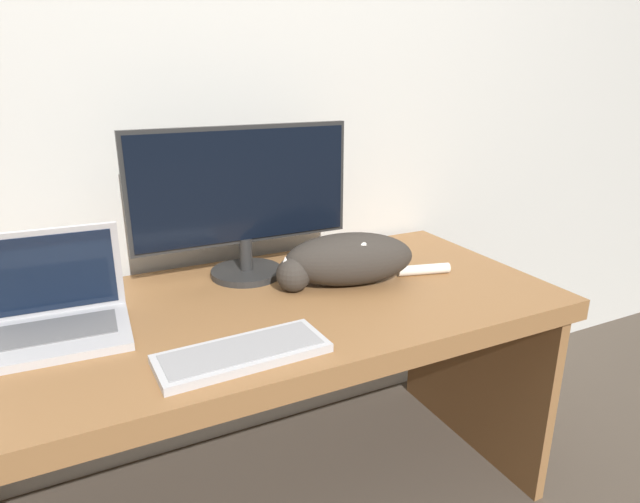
% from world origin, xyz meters
% --- Properties ---
extents(wall_back, '(6.40, 0.06, 2.60)m').
position_xyz_m(wall_back, '(0.00, 0.83, 1.30)').
color(wall_back, silver).
rests_on(wall_back, ground_plane).
extents(desk, '(1.70, 0.77, 0.71)m').
position_xyz_m(desk, '(0.00, 0.38, 0.57)').
color(desk, olive).
rests_on(desk, ground_plane).
extents(monitor, '(0.68, 0.22, 0.46)m').
position_xyz_m(monitor, '(0.05, 0.61, 0.95)').
color(monitor, '#282828').
rests_on(monitor, desk).
extents(laptop, '(0.35, 0.27, 0.26)m').
position_xyz_m(laptop, '(-0.49, 0.43, 0.76)').
color(laptop, '#B7B7BC').
rests_on(laptop, desk).
extents(external_keyboard, '(0.39, 0.16, 0.02)m').
position_xyz_m(external_keyboard, '(-0.12, 0.13, 0.72)').
color(external_keyboard, '#BCBCC1').
rests_on(external_keyboard, desk).
extents(cat, '(0.55, 0.26, 0.16)m').
position_xyz_m(cat, '(0.29, 0.41, 0.79)').
color(cat, '#332D28').
rests_on(cat, desk).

